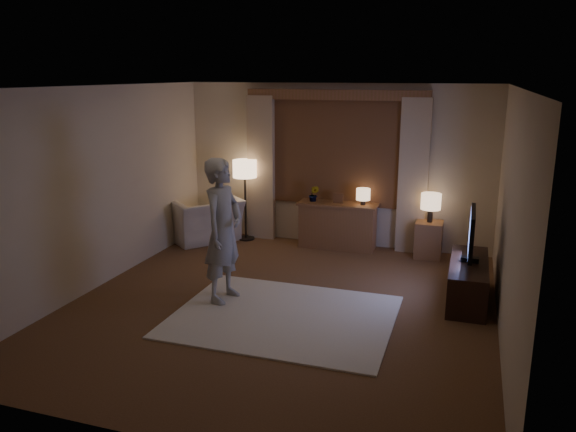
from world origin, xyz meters
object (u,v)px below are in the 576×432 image
at_px(armchair, 204,219).
at_px(tv_stand, 468,281).
at_px(side_table, 429,240).
at_px(person, 223,230).
at_px(sideboard, 337,227).

bearing_deg(armchair, tv_stand, 111.86).
xyz_separation_m(armchair, side_table, (3.67, 0.24, -0.08)).
distance_m(armchair, person, 2.73).
distance_m(sideboard, tv_stand, 2.60).
xyz_separation_m(sideboard, tv_stand, (2.04, -1.61, -0.10)).
bearing_deg(armchair, sideboard, 136.43).
bearing_deg(person, sideboard, -11.02).
bearing_deg(tv_stand, person, -161.65).
xyz_separation_m(sideboard, person, (-0.82, -2.56, 0.55)).
height_order(armchair, tv_stand, armchair).
height_order(armchair, person, person).
xyz_separation_m(sideboard, armchair, (-2.23, -0.29, 0.01)).
relative_size(sideboard, person, 0.68).
relative_size(sideboard, side_table, 2.14).
xyz_separation_m(armchair, person, (1.41, -2.27, 0.54)).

